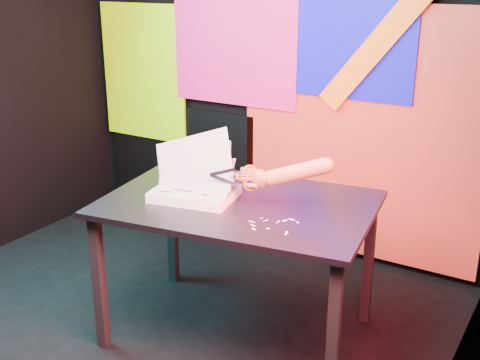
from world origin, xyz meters
The scene contains 7 objects.
room centered at (0.00, 0.00, 1.35)m, with size 3.01×3.01×2.71m.
backdrop centered at (0.06, 1.46, 0.96)m, with size 2.88×0.05×2.08m.
work_table centered at (0.47, 0.34, 0.67)m, with size 1.42×1.06×0.75m.
printout_stack centered at (0.25, 0.27, 0.78)m, with size 0.49×0.36×0.37m.
scissors centered at (0.53, 0.31, 0.89)m, with size 0.23×0.08×0.13m.
hand_forearm centered at (0.73, 0.38, 0.93)m, with size 0.42×0.17×0.18m.
paper_clippings centered at (0.75, 0.18, 0.75)m, with size 0.22×0.20×0.00m.
Camera 1 is at (1.90, -2.02, 1.83)m, focal length 45.00 mm.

